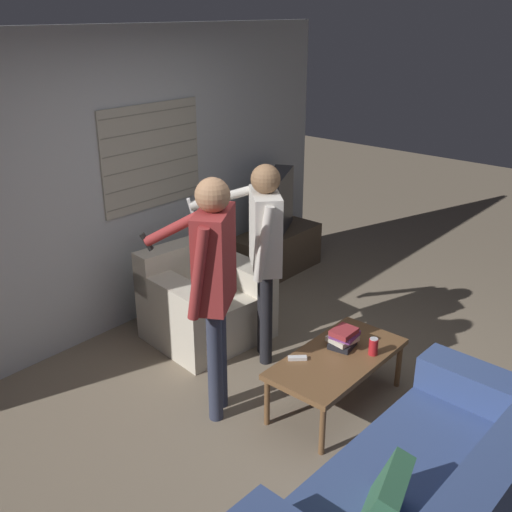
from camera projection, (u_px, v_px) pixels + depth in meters
name	position (u px, v px, depth m)	size (l,w,h in m)	color
ground_plane	(308.00, 407.00, 4.31)	(16.00, 16.00, 0.00)	#7F705B
wall_back	(119.00, 185.00, 5.06)	(5.20, 0.08, 2.55)	#ADB2B7
couch_blue	(430.00, 511.00, 2.98)	(1.92, 0.95, 0.92)	#384C7F
armchair_beige	(204.00, 301.00, 5.14)	(0.99, 0.92, 0.79)	beige
coffee_table	(337.00, 361.00, 4.21)	(1.07, 0.54, 0.40)	brown
tv_stand	(276.00, 252.00, 6.44)	(1.04, 0.45, 0.47)	#4C3D2D
tv	(277.00, 203.00, 6.23)	(0.76, 0.51, 0.63)	#2D2D33
person_left_standing	(213.00, 271.00, 3.85)	(0.53, 0.82, 1.71)	#33384C
person_right_standing	(264.00, 240.00, 4.54)	(0.51, 0.83, 1.62)	black
book_stack	(343.00, 338.00, 4.28)	(0.22, 0.20, 0.15)	black
soda_can	(373.00, 346.00, 4.19)	(0.07, 0.07, 0.13)	red
spare_remote	(297.00, 358.00, 4.15)	(0.12, 0.12, 0.02)	white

